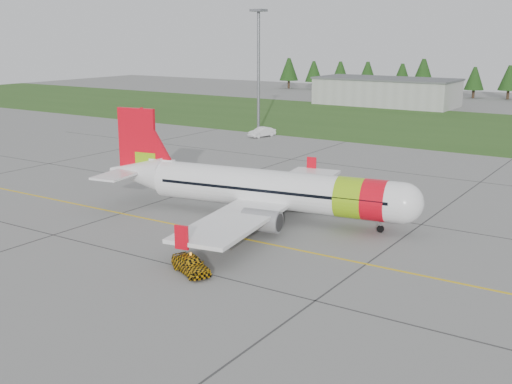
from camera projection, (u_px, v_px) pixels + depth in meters
The scene contains 8 objects.
ground at pixel (192, 270), 46.12m from camera, with size 320.00×320.00×0.00m, color gray.
aircraft at pixel (266, 189), 58.42m from camera, with size 31.21×29.10×9.50m.
follow_me_car at pixel (190, 247), 45.07m from camera, with size 1.59×1.35×3.95m, color #EAAC0D.
service_van at pixel (262, 122), 104.71m from camera, with size 1.69×1.59×4.84m, color silver.
grass_strip at pixel (485, 130), 112.69m from camera, with size 320.00×50.00×0.03m, color #30561E.
taxi_guideline at pixel (253, 241), 52.61m from camera, with size 120.00×0.25×0.02m, color gold.
hangar_west at pixel (386, 92), 150.65m from camera, with size 32.00×14.00×6.00m, color #A8A8A3.
floodlight_mast at pixel (258, 73), 107.81m from camera, with size 0.50×0.50×20.00m, color slate.
Camera 1 is at (27.62, -33.79, 16.58)m, focal length 45.00 mm.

